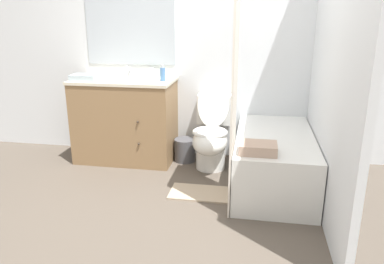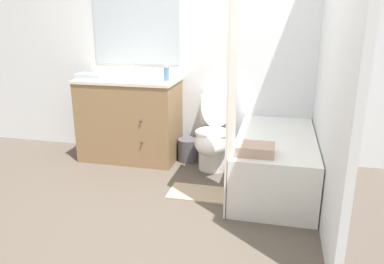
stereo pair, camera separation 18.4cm
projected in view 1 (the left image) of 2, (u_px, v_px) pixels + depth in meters
The scene contains 14 objects.
ground_plane at pixel (158, 225), 2.82m from camera, with size 14.00×14.00×0.00m, color brown.
wall_back at pixel (193, 41), 3.94m from camera, with size 8.00×0.06×2.50m.
wall_right at pixel (330, 50), 2.98m from camera, with size 0.05×2.57×2.50m.
vanity_cabinet at pixel (126, 119), 4.01m from camera, with size 1.05×0.59×0.88m.
sink_faucet at pixel (130, 73), 4.07m from camera, with size 0.14×0.12×0.12m.
toilet at pixel (211, 136), 3.82m from camera, with size 0.35×0.68×0.87m.
bathtub at pixel (274, 160), 3.44m from camera, with size 0.68×1.36×0.49m.
shower_curtain at pixel (234, 90), 2.87m from camera, with size 0.01×0.52×1.91m.
wastebasket at pixel (185, 150), 4.04m from camera, with size 0.22×0.22×0.25m.
tissue_box at pixel (152, 74), 3.97m from camera, with size 0.12×0.13×0.11m.
soap_dispenser at pixel (163, 74), 3.76m from camera, with size 0.05×0.05×0.16m.
hand_towel_folded at pixel (85, 78), 3.78m from camera, with size 0.27×0.18×0.06m.
bath_towel_folded at pixel (258, 148), 2.91m from camera, with size 0.29×0.22×0.08m.
bath_mat at pixel (203, 193), 3.31m from camera, with size 0.58×0.31×0.02m.
Camera 1 is at (0.68, -2.40, 1.51)m, focal length 35.00 mm.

